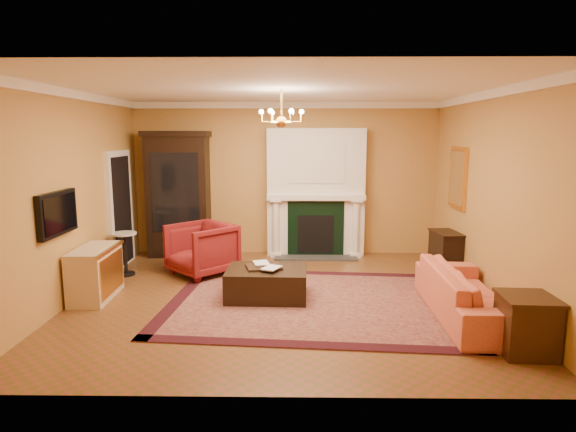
{
  "coord_description": "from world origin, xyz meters",
  "views": [
    {
      "loc": [
        0.19,
        -6.82,
        2.37
      ],
      "look_at": [
        0.09,
        0.3,
        1.17
      ],
      "focal_mm": 30.0,
      "sensor_mm": 36.0,
      "label": 1
    }
  ],
  "objects_px": {
    "coral_sofa": "(469,285)",
    "pedestal_table": "(125,251)",
    "commode": "(95,273)",
    "end_table": "(526,326)",
    "china_cabinet": "(179,197)",
    "wingback_armchair": "(202,247)",
    "leather_ottoman": "(267,283)",
    "console_table": "(445,254)"
  },
  "relations": [
    {
      "from": "coral_sofa",
      "to": "pedestal_table",
      "type": "bearing_deg",
      "value": 71.39
    },
    {
      "from": "commode",
      "to": "end_table",
      "type": "bearing_deg",
      "value": -19.26
    },
    {
      "from": "china_cabinet",
      "to": "coral_sofa",
      "type": "distance_m",
      "value": 5.64
    },
    {
      "from": "commode",
      "to": "coral_sofa",
      "type": "relative_size",
      "value": 0.45
    },
    {
      "from": "wingback_armchair",
      "to": "leather_ottoman",
      "type": "xyz_separation_m",
      "value": [
        1.18,
        -1.22,
        -0.26
      ]
    },
    {
      "from": "commode",
      "to": "coral_sofa",
      "type": "distance_m",
      "value": 5.24
    },
    {
      "from": "china_cabinet",
      "to": "pedestal_table",
      "type": "distance_m",
      "value": 1.69
    },
    {
      "from": "china_cabinet",
      "to": "leather_ottoman",
      "type": "distance_m",
      "value": 3.28
    },
    {
      "from": "commode",
      "to": "coral_sofa",
      "type": "xyz_separation_m",
      "value": [
        5.19,
        -0.69,
        0.06
      ]
    },
    {
      "from": "china_cabinet",
      "to": "console_table",
      "type": "distance_m",
      "value": 5.09
    },
    {
      "from": "commode",
      "to": "coral_sofa",
      "type": "height_order",
      "value": "coral_sofa"
    },
    {
      "from": "console_table",
      "to": "leather_ottoman",
      "type": "xyz_separation_m",
      "value": [
        -3.0,
        -1.29,
        -0.13
      ]
    },
    {
      "from": "china_cabinet",
      "to": "pedestal_table",
      "type": "relative_size",
      "value": 3.15
    },
    {
      "from": "console_table",
      "to": "leather_ottoman",
      "type": "distance_m",
      "value": 3.27
    },
    {
      "from": "pedestal_table",
      "to": "coral_sofa",
      "type": "distance_m",
      "value": 5.49
    },
    {
      "from": "china_cabinet",
      "to": "console_table",
      "type": "bearing_deg",
      "value": -14.07
    },
    {
      "from": "pedestal_table",
      "to": "console_table",
      "type": "distance_m",
      "value": 5.48
    },
    {
      "from": "china_cabinet",
      "to": "leather_ottoman",
      "type": "xyz_separation_m",
      "value": [
        1.87,
        -2.53,
        -0.94
      ]
    },
    {
      "from": "coral_sofa",
      "to": "leather_ottoman",
      "type": "relative_size",
      "value": 1.94
    },
    {
      "from": "china_cabinet",
      "to": "wingback_armchair",
      "type": "xyz_separation_m",
      "value": [
        0.69,
        -1.32,
        -0.68
      ]
    },
    {
      "from": "china_cabinet",
      "to": "pedestal_table",
      "type": "bearing_deg",
      "value": -113.58
    },
    {
      "from": "china_cabinet",
      "to": "commode",
      "type": "distance_m",
      "value": 2.75
    },
    {
      "from": "end_table",
      "to": "coral_sofa",
      "type": "bearing_deg",
      "value": 103.73
    },
    {
      "from": "coral_sofa",
      "to": "console_table",
      "type": "relative_size",
      "value": 3.14
    },
    {
      "from": "wingback_armchair",
      "to": "console_table",
      "type": "distance_m",
      "value": 4.19
    },
    {
      "from": "end_table",
      "to": "china_cabinet",
      "type": "bearing_deg",
      "value": 138.15
    },
    {
      "from": "console_table",
      "to": "leather_ottoman",
      "type": "height_order",
      "value": "console_table"
    },
    {
      "from": "coral_sofa",
      "to": "end_table",
      "type": "xyz_separation_m",
      "value": [
        0.26,
        -1.05,
        -0.13
      ]
    },
    {
      "from": "leather_ottoman",
      "to": "china_cabinet",
      "type": "bearing_deg",
      "value": 128.11
    },
    {
      "from": "pedestal_table",
      "to": "wingback_armchair",
      "type": "bearing_deg",
      "value": 3.27
    },
    {
      "from": "end_table",
      "to": "leather_ottoman",
      "type": "height_order",
      "value": "end_table"
    },
    {
      "from": "wingback_armchair",
      "to": "coral_sofa",
      "type": "relative_size",
      "value": 0.44
    },
    {
      "from": "commode",
      "to": "end_table",
      "type": "height_order",
      "value": "commode"
    },
    {
      "from": "wingback_armchair",
      "to": "pedestal_table",
      "type": "bearing_deg",
      "value": -132.01
    },
    {
      "from": "china_cabinet",
      "to": "wingback_armchair",
      "type": "height_order",
      "value": "china_cabinet"
    },
    {
      "from": "china_cabinet",
      "to": "coral_sofa",
      "type": "xyz_separation_m",
      "value": [
        4.55,
        -3.25,
        -0.73
      ]
    },
    {
      "from": "wingback_armchair",
      "to": "leather_ottoman",
      "type": "distance_m",
      "value": 1.72
    },
    {
      "from": "wingback_armchair",
      "to": "console_table",
      "type": "height_order",
      "value": "wingback_armchair"
    },
    {
      "from": "china_cabinet",
      "to": "end_table",
      "type": "xyz_separation_m",
      "value": [
        4.81,
        -4.31,
        -0.86
      ]
    },
    {
      "from": "commode",
      "to": "end_table",
      "type": "relative_size",
      "value": 1.62
    },
    {
      "from": "pedestal_table",
      "to": "end_table",
      "type": "relative_size",
      "value": 1.19
    },
    {
      "from": "china_cabinet",
      "to": "pedestal_table",
      "type": "xyz_separation_m",
      "value": [
        -0.61,
        -1.39,
        -0.74
      ]
    }
  ]
}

